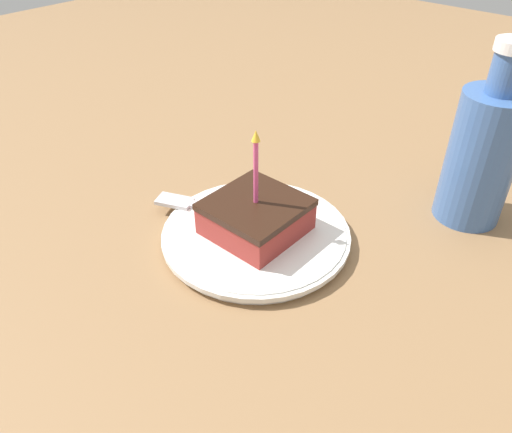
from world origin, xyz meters
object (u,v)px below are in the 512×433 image
object	(u,v)px
cake_slice	(256,216)
fork	(213,209)
plate	(256,235)
bottle	(483,153)

from	to	relation	value
cake_slice	fork	distance (m)	0.07
plate	fork	xyz separation A→B (m)	(-0.00, 0.07, 0.01)
plate	fork	world-z (taller)	fork
cake_slice	plate	bearing A→B (deg)	-124.29
fork	bottle	size ratio (longest dim) A/B	0.77
plate	cake_slice	distance (m)	0.03
cake_slice	fork	world-z (taller)	cake_slice
cake_slice	bottle	xyz separation A→B (m)	(0.21, -0.16, 0.05)
plate	fork	bearing A→B (deg)	94.06
plate	cake_slice	bearing A→B (deg)	55.71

